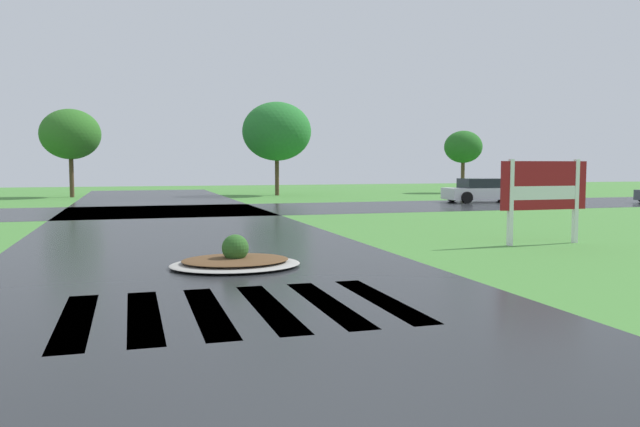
% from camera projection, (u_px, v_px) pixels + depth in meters
% --- Properties ---
extents(asphalt_roadway, '(9.01, 80.00, 0.01)m').
position_uv_depth(asphalt_roadway, '(201.00, 259.00, 14.17)').
color(asphalt_roadway, '#232628').
rests_on(asphalt_roadway, ground).
extents(asphalt_cross_road, '(90.00, 8.11, 0.01)m').
position_uv_depth(asphalt_cross_road, '(165.00, 211.00, 28.89)').
color(asphalt_cross_road, '#232628').
rests_on(asphalt_cross_road, ground).
extents(crosswalk_stripes, '(4.95, 3.36, 0.01)m').
position_uv_depth(crosswalk_stripes, '(239.00, 309.00, 9.28)').
color(crosswalk_stripes, white).
rests_on(crosswalk_stripes, ground).
extents(estate_billboard, '(2.63, 0.15, 2.26)m').
position_uv_depth(estate_billboard, '(544.00, 189.00, 16.77)').
color(estate_billboard, white).
rests_on(estate_billboard, ground).
extents(median_island, '(2.71, 2.25, 0.68)m').
position_uv_depth(median_island, '(235.00, 261.00, 13.11)').
color(median_island, '#9E9B93').
rests_on(median_island, ground).
extents(car_dark_suv, '(4.63, 2.22, 1.34)m').
position_uv_depth(car_dark_suv, '(484.00, 191.00, 35.72)').
color(car_dark_suv, silver).
rests_on(car_dark_suv, ground).
extents(background_treeline, '(43.63, 5.72, 6.39)m').
position_uv_depth(background_treeline, '(197.00, 135.00, 42.18)').
color(background_treeline, '#4C3823').
rests_on(background_treeline, ground).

